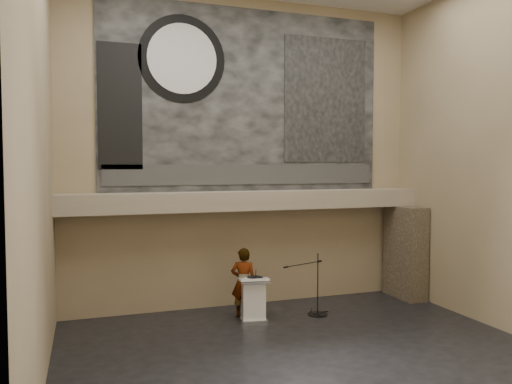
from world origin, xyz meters
name	(u,v)px	position (x,y,z in m)	size (l,w,h in m)	color
floor	(306,354)	(0.00, 0.00, 0.00)	(10.00, 10.00, 0.00)	black
wall_back	(247,153)	(0.00, 4.00, 4.25)	(10.00, 0.02, 8.50)	#8B7A58
wall_front	(441,137)	(0.00, -4.00, 4.25)	(10.00, 0.02, 8.50)	#8B7A58
wall_left	(39,145)	(-5.00, 0.00, 4.25)	(0.02, 8.00, 8.50)	#8B7A58
wall_right	(501,151)	(5.00, 0.00, 4.25)	(0.02, 8.00, 8.50)	#8B7A58
soffit	(251,200)	(0.00, 3.60, 2.95)	(10.00, 0.80, 0.50)	gray
sprinkler_left	(194,213)	(-1.60, 3.55, 2.67)	(0.04, 0.04, 0.06)	#B2893D
sprinkler_right	(315,209)	(1.90, 3.55, 2.67)	(0.04, 0.04, 0.06)	#B2893D
banner	(247,100)	(0.00, 3.97, 5.70)	(8.00, 0.05, 5.00)	black
banner_text_strip	(247,175)	(0.00, 3.93, 3.65)	(7.76, 0.02, 0.55)	#2C2C2C
banner_clock_rim	(182,59)	(-1.80, 3.93, 6.70)	(2.30, 2.30, 0.02)	black
banner_clock_face	(182,59)	(-1.80, 3.91, 6.70)	(1.84, 1.84, 0.02)	silver
banner_building_print	(326,100)	(2.40, 3.93, 5.80)	(2.60, 0.02, 3.60)	black
banner_brick_print	(120,106)	(-3.40, 3.93, 5.40)	(1.10, 0.02, 3.20)	black
stone_pier	(405,252)	(4.65, 3.15, 1.35)	(0.60, 1.40, 2.70)	#3F3426
lectern	(254,300)	(-0.34, 2.39, 0.55)	(0.79, 0.62, 1.13)	silver
binder	(255,277)	(-0.31, 2.39, 1.12)	(0.31, 0.25, 0.04)	black
papers	(250,279)	(-0.44, 2.36, 1.10)	(0.20, 0.28, 0.01)	silver
speaker_person	(244,282)	(-0.46, 2.86, 0.90)	(0.65, 0.43, 1.79)	silver
mic_stand	(317,306)	(1.39, 2.38, 0.23)	(1.39, 0.69, 1.62)	black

